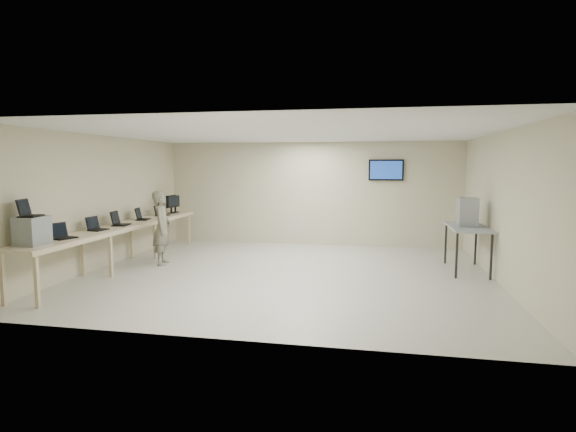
% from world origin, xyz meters
% --- Properties ---
extents(room, '(8.01, 7.01, 2.81)m').
position_xyz_m(room, '(0.03, 0.06, 1.41)').
color(room, beige).
rests_on(room, ground).
extents(workbench, '(0.76, 6.00, 0.90)m').
position_xyz_m(workbench, '(-3.59, 0.00, 0.83)').
color(workbench, beige).
rests_on(workbench, ground).
extents(equipment_box, '(0.39, 0.45, 0.46)m').
position_xyz_m(equipment_box, '(-3.65, -2.47, 1.13)').
color(equipment_box, gray).
rests_on(equipment_box, workbench).
extents(laptop_on_box, '(0.36, 0.41, 0.28)m').
position_xyz_m(laptop_on_box, '(-3.71, -2.47, 1.43)').
color(laptop_on_box, black).
rests_on(laptop_on_box, equipment_box).
extents(laptop_0, '(0.39, 0.42, 0.28)m').
position_xyz_m(laptop_0, '(-3.62, -1.82, 0.97)').
color(laptop_0, black).
rests_on(laptop_0, workbench).
extents(laptop_1, '(0.32, 0.37, 0.27)m').
position_xyz_m(laptop_1, '(-3.65, -0.80, 0.97)').
color(laptop_1, black).
rests_on(laptop_1, workbench).
extents(laptop_2, '(0.37, 0.43, 0.30)m').
position_xyz_m(laptop_2, '(-3.62, -0.05, 0.98)').
color(laptop_2, black).
rests_on(laptop_2, workbench).
extents(laptop_3, '(0.35, 0.40, 0.28)m').
position_xyz_m(laptop_3, '(-3.65, 0.96, 0.97)').
color(laptop_3, black).
rests_on(laptop_3, workbench).
extents(laptop_4, '(0.31, 0.36, 0.26)m').
position_xyz_m(laptop_4, '(-3.61, 1.85, 0.97)').
color(laptop_4, black).
rests_on(laptop_4, workbench).
extents(monitor_near, '(0.22, 0.49, 0.48)m').
position_xyz_m(monitor_near, '(-3.60, 2.43, 1.19)').
color(monitor_near, black).
rests_on(monitor_near, workbench).
extents(monitor_far, '(0.20, 0.46, 0.45)m').
position_xyz_m(monitor_far, '(-3.60, 2.68, 1.17)').
color(monitor_far, black).
rests_on(monitor_far, workbench).
extents(soldier, '(0.52, 0.67, 1.62)m').
position_xyz_m(soldier, '(-2.84, 0.37, 0.81)').
color(soldier, '#5E614A').
rests_on(soldier, ground).
extents(side_table, '(0.73, 1.55, 0.93)m').
position_xyz_m(side_table, '(3.60, 0.95, 0.86)').
color(side_table, gray).
rests_on(side_table, ground).
extents(storage_bins, '(0.37, 0.41, 0.59)m').
position_xyz_m(storage_bins, '(3.58, 0.95, 1.23)').
color(storage_bins, '#9DA2AF').
rests_on(storage_bins, side_table).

